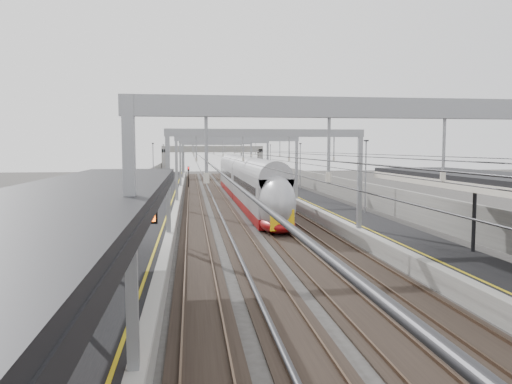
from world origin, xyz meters
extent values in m
cube|color=black|center=(-8.00, 45.00, 0.50)|extent=(4.00, 120.00, 1.00)
cube|color=black|center=(8.00, 45.00, 0.50)|extent=(4.00, 120.00, 1.00)
cube|color=black|center=(-4.50, 45.00, 0.04)|extent=(2.40, 140.00, 0.08)
cube|color=brown|center=(-5.22, 45.00, 0.13)|extent=(0.07, 140.00, 0.14)
cube|color=brown|center=(-3.78, 45.00, 0.13)|extent=(0.07, 140.00, 0.14)
cube|color=black|center=(-1.50, 45.00, 0.04)|extent=(2.40, 140.00, 0.08)
cube|color=brown|center=(-2.22, 45.00, 0.13)|extent=(0.07, 140.00, 0.14)
cube|color=brown|center=(-0.78, 45.00, 0.13)|extent=(0.07, 140.00, 0.14)
cube|color=black|center=(1.50, 45.00, 0.04)|extent=(2.40, 140.00, 0.08)
cube|color=brown|center=(0.78, 45.00, 0.13)|extent=(0.07, 140.00, 0.14)
cube|color=brown|center=(2.22, 45.00, 0.13)|extent=(0.07, 140.00, 0.14)
cube|color=black|center=(4.50, 45.00, 0.04)|extent=(2.40, 140.00, 0.08)
cube|color=brown|center=(3.78, 45.00, 0.13)|extent=(0.07, 140.00, 0.14)
cube|color=brown|center=(5.22, 45.00, 0.13)|extent=(0.07, 140.00, 0.14)
cube|color=gray|center=(-6.30, 2.00, 4.30)|extent=(0.28, 0.28, 6.60)
cube|color=gray|center=(0.00, 2.00, 7.35)|extent=(13.00, 0.25, 0.50)
cube|color=gray|center=(-6.30, 22.00, 4.30)|extent=(0.28, 0.28, 6.60)
cube|color=gray|center=(6.30, 22.00, 4.30)|extent=(0.28, 0.28, 6.60)
cube|color=gray|center=(0.00, 22.00, 7.35)|extent=(13.00, 0.25, 0.50)
cube|color=gray|center=(-6.30, 42.00, 4.30)|extent=(0.28, 0.28, 6.60)
cube|color=gray|center=(6.30, 42.00, 4.30)|extent=(0.28, 0.28, 6.60)
cube|color=gray|center=(0.00, 42.00, 7.35)|extent=(13.00, 0.25, 0.50)
cube|color=gray|center=(-6.30, 62.00, 4.30)|extent=(0.28, 0.28, 6.60)
cube|color=gray|center=(6.30, 62.00, 4.30)|extent=(0.28, 0.28, 6.60)
cube|color=gray|center=(0.00, 62.00, 7.35)|extent=(13.00, 0.25, 0.50)
cube|color=gray|center=(-6.30, 82.00, 4.30)|extent=(0.28, 0.28, 6.60)
cube|color=gray|center=(6.30, 82.00, 4.30)|extent=(0.28, 0.28, 6.60)
cube|color=gray|center=(0.00, 82.00, 7.35)|extent=(13.00, 0.25, 0.50)
cube|color=gray|center=(-6.30, 100.00, 4.30)|extent=(0.28, 0.28, 6.60)
cube|color=gray|center=(6.30, 100.00, 4.30)|extent=(0.28, 0.28, 6.60)
cube|color=gray|center=(0.00, 100.00, 7.35)|extent=(13.00, 0.25, 0.50)
cylinder|color=#262628|center=(-4.50, 50.00, 5.50)|extent=(0.03, 140.00, 0.03)
cylinder|color=#262628|center=(-1.50, 50.00, 5.50)|extent=(0.03, 140.00, 0.03)
cylinder|color=#262628|center=(1.50, 50.00, 5.50)|extent=(0.03, 140.00, 0.03)
cylinder|color=#262628|center=(4.50, 50.00, 5.50)|extent=(0.03, 140.00, 0.03)
cube|color=black|center=(-8.00, 3.00, 5.12)|extent=(4.40, 30.00, 0.24)
cylinder|color=black|center=(-9.70, 14.00, 3.00)|extent=(0.20, 0.20, 4.00)
cube|color=black|center=(-6.60, 4.00, 4.55)|extent=(1.60, 0.15, 0.55)
cube|color=#FF5005|center=(-6.60, 3.92, 4.55)|extent=(1.50, 0.02, 0.42)
cylinder|color=black|center=(9.70, 14.00, 3.00)|extent=(0.20, 0.20, 4.00)
cube|color=slate|center=(0.00, 100.00, 6.20)|extent=(22.00, 2.20, 1.40)
cube|color=slate|center=(-10.50, 100.00, 3.10)|extent=(1.00, 2.20, 6.20)
cube|color=slate|center=(10.50, 100.00, 3.10)|extent=(1.00, 2.20, 6.20)
cube|color=slate|center=(-11.20, 45.00, 1.60)|extent=(0.30, 120.00, 3.20)
cube|color=slate|center=(11.20, 45.00, 1.60)|extent=(0.30, 120.00, 3.20)
cube|color=maroon|center=(1.50, 38.32, 0.60)|extent=(2.73, 23.26, 0.81)
cube|color=gray|center=(1.50, 38.32, 2.53)|extent=(2.73, 23.26, 3.03)
cube|color=black|center=(1.50, 30.18, 0.28)|extent=(2.02, 2.43, 0.51)
cube|color=maroon|center=(1.50, 61.99, 0.60)|extent=(2.73, 23.26, 0.81)
cube|color=gray|center=(1.50, 61.99, 2.53)|extent=(2.73, 23.26, 3.03)
cube|color=black|center=(1.50, 53.84, 0.28)|extent=(2.02, 2.43, 0.51)
ellipsoid|color=gray|center=(1.50, 26.49, 2.22)|extent=(2.73, 5.26, 4.25)
cube|color=yellow|center=(1.50, 24.31, 1.31)|extent=(1.72, 0.12, 1.52)
cube|color=black|center=(1.50, 24.77, 2.83)|extent=(1.62, 0.58, 0.95)
cylinder|color=black|center=(-5.20, 70.73, 1.50)|extent=(0.12, 0.12, 3.00)
cube|color=black|center=(-5.20, 70.73, 3.10)|extent=(0.32, 0.22, 0.75)
sphere|color=red|center=(-5.20, 70.60, 3.25)|extent=(0.16, 0.16, 0.16)
cylinder|color=black|center=(3.20, 69.58, 1.50)|extent=(0.12, 0.12, 3.00)
cube|color=black|center=(3.20, 69.58, 3.10)|extent=(0.32, 0.22, 0.75)
sphere|color=red|center=(3.20, 69.45, 3.25)|extent=(0.16, 0.16, 0.16)
cylinder|color=black|center=(5.40, 75.95, 1.50)|extent=(0.12, 0.12, 3.00)
cube|color=black|center=(5.40, 75.95, 3.10)|extent=(0.32, 0.22, 0.75)
sphere|color=#0CE526|center=(5.40, 75.82, 3.25)|extent=(0.16, 0.16, 0.16)
camera|label=1|loc=(-4.88, -9.95, 6.35)|focal=35.00mm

